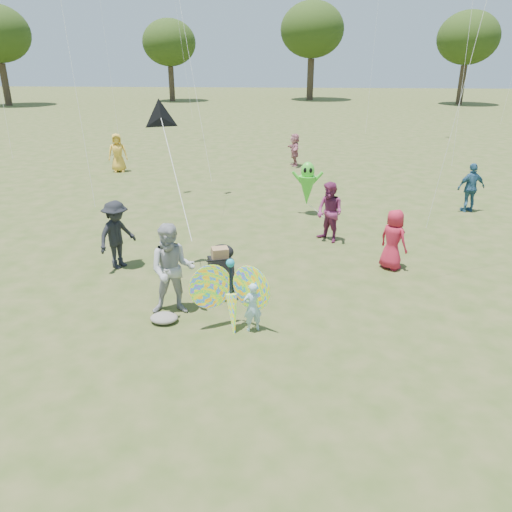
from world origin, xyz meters
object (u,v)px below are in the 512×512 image
at_px(crowd_b, 117,235).
at_px(crowd_c, 471,188).
at_px(crowd_j, 295,150).
at_px(butterfly_kite, 232,296).
at_px(child_girl, 253,307).
at_px(jogging_stroller, 221,267).
at_px(crowd_g, 118,153).
at_px(crowd_a, 393,240).
at_px(crowd_e, 330,212).
at_px(adult_man, 172,270).
at_px(alien_kite, 307,185).

relative_size(crowd_b, crowd_c, 1.04).
distance_m(crowd_j, butterfly_kite, 15.56).
bearing_deg(crowd_b, child_girl, -101.04).
xyz_separation_m(child_girl, jogging_stroller, (-0.82, 1.58, 0.12)).
distance_m(crowd_b, crowd_g, 11.37).
height_order(child_girl, butterfly_kite, butterfly_kite).
xyz_separation_m(child_girl, butterfly_kite, (-0.40, 0.03, 0.20)).
distance_m(crowd_a, crowd_e, 2.32).
relative_size(adult_man, crowd_j, 1.25).
relative_size(crowd_b, butterfly_kite, 0.97).
xyz_separation_m(child_girl, alien_kite, (1.12, 7.66, 0.48)).
distance_m(crowd_c, alien_kite, 5.48).
xyz_separation_m(child_girl, crowd_e, (1.71, 5.11, 0.35)).
bearing_deg(crowd_j, crowd_g, -87.04).
height_order(crowd_g, jogging_stroller, crowd_g).
bearing_deg(butterfly_kite, alien_kite, 78.73).
height_order(crowd_g, butterfly_kite, crowd_g).
relative_size(crowd_j, alien_kite, 0.87).
relative_size(crowd_b, crowd_g, 1.00).
bearing_deg(butterfly_kite, crowd_e, 67.44).
height_order(crowd_g, alien_kite, alien_kite).
bearing_deg(butterfly_kite, crowd_g, 116.78).
height_order(crowd_a, crowd_e, crowd_e).
bearing_deg(crowd_c, alien_kite, -6.81).
distance_m(child_girl, crowd_j, 15.57).
bearing_deg(jogging_stroller, crowd_b, 137.57).
bearing_deg(child_girl, crowd_e, -130.78).
xyz_separation_m(child_girl, adult_man, (-1.64, 0.60, 0.45)).
bearing_deg(crowd_j, crowd_c, 28.32).
xyz_separation_m(crowd_a, crowd_b, (-6.68, -0.46, 0.10)).
distance_m(crowd_b, crowd_j, 13.42).
bearing_deg(crowd_g, crowd_e, -60.70).
relative_size(child_girl, crowd_j, 0.66).
xyz_separation_m(crowd_e, butterfly_kite, (-2.11, -5.08, -0.15)).
bearing_deg(butterfly_kite, jogging_stroller, 105.28).
bearing_deg(child_girl, butterfly_kite, -27.07).
height_order(crowd_c, jogging_stroller, crowd_c).
bearing_deg(butterfly_kite, crowd_b, 138.54).
bearing_deg(crowd_e, crowd_b, -110.09).
xyz_separation_m(child_girl, crowd_j, (0.66, 15.56, 0.26)).
bearing_deg(crowd_c, crowd_g, -35.18).
distance_m(crowd_c, butterfly_kite, 10.88).
relative_size(adult_man, jogging_stroller, 1.68).
distance_m(adult_man, crowd_a, 5.48).
distance_m(child_girl, alien_kite, 7.76).
relative_size(crowd_a, crowd_j, 0.99).
height_order(adult_man, jogging_stroller, adult_man).
bearing_deg(crowd_g, butterfly_kite, -80.49).
bearing_deg(adult_man, butterfly_kite, -32.58).
height_order(butterfly_kite, alien_kite, alien_kite).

